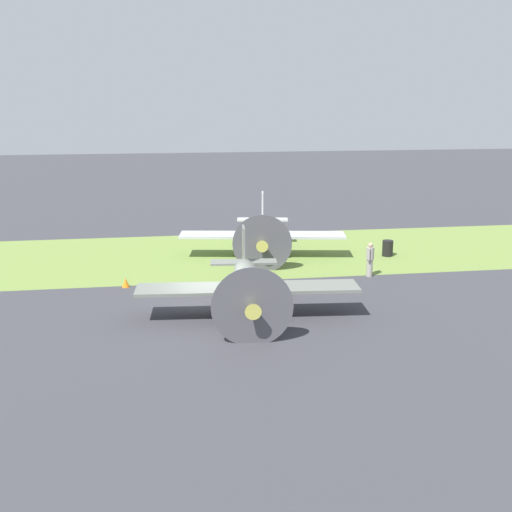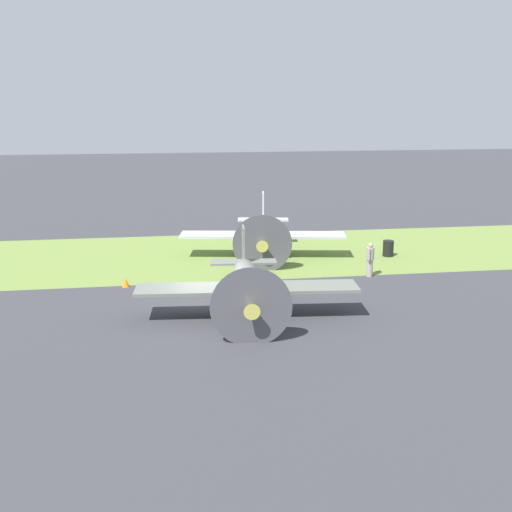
{
  "view_description": "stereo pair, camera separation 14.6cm",
  "coord_description": "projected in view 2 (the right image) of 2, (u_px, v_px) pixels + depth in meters",
  "views": [
    {
      "loc": [
        1.87,
        24.97,
        8.65
      ],
      "look_at": [
        -2.73,
        -4.46,
        1.2
      ],
      "focal_mm": 44.25,
      "sensor_mm": 36.0,
      "label": 1
    },
    {
      "loc": [
        1.72,
        25.0,
        8.65
      ],
      "look_at": [
        -2.73,
        -4.46,
        1.2
      ],
      "focal_mm": 44.25,
      "sensor_mm": 36.0,
      "label": 2
    }
  ],
  "objects": [
    {
      "name": "grass_verge",
      "position": [
        194.0,
        255.0,
        35.76
      ],
      "size": [
        120.0,
        11.0,
        0.01
      ],
      "primitive_type": "cube",
      "color": "olive",
      "rests_on": "ground"
    },
    {
      "name": "ground_plane",
      "position": [
        207.0,
        312.0,
        26.33
      ],
      "size": [
        160.0,
        160.0,
        0.0
      ],
      "primitive_type": "plane",
      "color": "#38383D"
    },
    {
      "name": "runway_marker_cone",
      "position": [
        126.0,
        282.0,
        29.76
      ],
      "size": [
        0.36,
        0.36,
        0.44
      ],
      "primitive_type": "cone",
      "color": "orange",
      "rests_on": "ground"
    },
    {
      "name": "fuel_drum",
      "position": [
        388.0,
        248.0,
        35.5
      ],
      "size": [
        0.6,
        0.6,
        0.9
      ],
      "primitive_type": "cylinder",
      "color": "black",
      "rests_on": "ground"
    },
    {
      "name": "airplane_lead",
      "position": [
        247.0,
        283.0,
        25.64
      ],
      "size": [
        9.08,
        7.19,
        3.23
      ],
      "rotation": [
        0.0,
        0.0,
        -0.09
      ],
      "color": "slate",
      "rests_on": "ground"
    },
    {
      "name": "ground_crew_chief",
      "position": [
        370.0,
        259.0,
        31.32
      ],
      "size": [
        0.38,
        0.56,
        1.73
      ],
      "rotation": [
        0.0,
        0.0,
        4.17
      ],
      "color": "#9E998E",
      "rests_on": "ground"
    },
    {
      "name": "airplane_wingman",
      "position": [
        263.0,
        232.0,
        35.41
      ],
      "size": [
        9.35,
        7.44,
        3.31
      ],
      "rotation": [
        0.0,
        0.0,
        -0.17
      ],
      "color": "#B2B7BC",
      "rests_on": "ground"
    }
  ]
}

